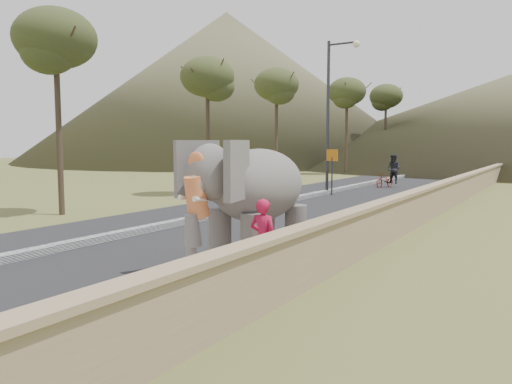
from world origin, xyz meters
The scene contains 11 objects.
ground centered at (0.00, 0.00, 0.00)m, with size 160.00×160.00×0.00m, color olive.
road centered at (-5.00, 10.00, 0.01)m, with size 7.00×120.00×0.03m, color black.
median centered at (-5.00, 10.00, 0.11)m, with size 0.35×120.00×0.22m, color black.
walkway centered at (0.00, 10.00, 0.07)m, with size 3.00×120.00×0.15m, color #9E9687.
parapet centered at (1.65, 10.00, 0.55)m, with size 0.30×120.00×1.10m, color tan.
lamppost centered at (-4.69, 17.25, 4.87)m, with size 1.76×0.36×8.00m.
signboard centered at (-4.50, 16.74, 1.64)m, with size 0.60×0.08×2.40m.
hill_left centered at (-38.00, 55.00, 11.00)m, with size 60.00×60.00×22.00m, color brown.
elephant_and_man centered at (0.02, 2.09, 1.44)m, with size 2.32×3.76×2.60m.
motorcyclist centered at (-3.30, 22.79, 0.83)m, with size 1.55×1.83×2.06m.
trees centered at (0.09, 29.87, 3.96)m, with size 47.89×45.54×9.36m.
Camera 1 is at (5.74, -7.27, 2.74)m, focal length 35.00 mm.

